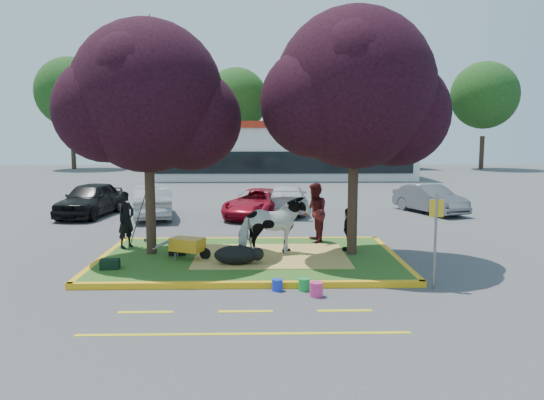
{
  "coord_description": "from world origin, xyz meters",
  "views": [
    {
      "loc": [
        0.3,
        -14.48,
        3.58
      ],
      "look_at": [
        0.64,
        0.5,
        1.66
      ],
      "focal_mm": 35.0,
      "sensor_mm": 36.0,
      "label": 1
    }
  ],
  "objects_px": {
    "bucket_green": "(304,284)",
    "calf": "(236,255)",
    "car_black": "(90,199)",
    "car_silver": "(154,201)",
    "bucket_pink": "(316,289)",
    "bucket_blue": "(277,285)",
    "sign_post": "(436,231)",
    "wheelbarrow": "(188,245)",
    "handler": "(126,220)",
    "cow": "(274,226)"
  },
  "relations": [
    {
      "from": "calf",
      "to": "wheelbarrow",
      "type": "xyz_separation_m",
      "value": [
        -1.33,
        0.55,
        0.16
      ]
    },
    {
      "from": "cow",
      "to": "wheelbarrow",
      "type": "xyz_separation_m",
      "value": [
        -2.34,
        -0.48,
        -0.42
      ]
    },
    {
      "from": "handler",
      "to": "car_black",
      "type": "distance_m",
      "value": 7.76
    },
    {
      "from": "wheelbarrow",
      "to": "bucket_green",
      "type": "distance_m",
      "value": 3.84
    },
    {
      "from": "handler",
      "to": "wheelbarrow",
      "type": "relative_size",
      "value": 1.09
    },
    {
      "from": "sign_post",
      "to": "bucket_pink",
      "type": "xyz_separation_m",
      "value": [
        -2.77,
        -0.54,
        -1.19
      ]
    },
    {
      "from": "handler",
      "to": "bucket_green",
      "type": "xyz_separation_m",
      "value": [
        5.0,
        -3.99,
        -0.86
      ]
    },
    {
      "from": "calf",
      "to": "bucket_pink",
      "type": "distance_m",
      "value": 2.97
    },
    {
      "from": "bucket_green",
      "to": "wheelbarrow",
      "type": "bearing_deg",
      "value": 140.82
    },
    {
      "from": "cow",
      "to": "bucket_pink",
      "type": "relative_size",
      "value": 6.21
    },
    {
      "from": "sign_post",
      "to": "bucket_blue",
      "type": "distance_m",
      "value": 3.82
    },
    {
      "from": "sign_post",
      "to": "bucket_blue",
      "type": "bearing_deg",
      "value": -172.83
    },
    {
      "from": "bucket_green",
      "to": "bucket_blue",
      "type": "relative_size",
      "value": 1.05
    },
    {
      "from": "cow",
      "to": "car_black",
      "type": "bearing_deg",
      "value": 19.98
    },
    {
      "from": "bucket_blue",
      "to": "car_black",
      "type": "relative_size",
      "value": 0.06
    },
    {
      "from": "calf",
      "to": "bucket_green",
      "type": "xyz_separation_m",
      "value": [
        1.63,
        -1.86,
        -0.26
      ]
    },
    {
      "from": "bucket_pink",
      "to": "car_silver",
      "type": "distance_m",
      "value": 12.38
    },
    {
      "from": "bucket_pink",
      "to": "car_black",
      "type": "xyz_separation_m",
      "value": [
        -8.52,
        11.45,
        0.57
      ]
    },
    {
      "from": "wheelbarrow",
      "to": "bucket_pink",
      "type": "xyz_separation_m",
      "value": [
        3.19,
        -2.86,
        -0.4
      ]
    },
    {
      "from": "sign_post",
      "to": "bucket_blue",
      "type": "relative_size",
      "value": 8.36
    },
    {
      "from": "bucket_blue",
      "to": "car_silver",
      "type": "relative_size",
      "value": 0.06
    },
    {
      "from": "sign_post",
      "to": "cow",
      "type": "bearing_deg",
      "value": 147.99
    },
    {
      "from": "wheelbarrow",
      "to": "car_silver",
      "type": "xyz_separation_m",
      "value": [
        -2.52,
        8.11,
        0.14
      ]
    },
    {
      "from": "car_black",
      "to": "car_silver",
      "type": "bearing_deg",
      "value": -2.47
    },
    {
      "from": "handler",
      "to": "car_black",
      "type": "height_order",
      "value": "handler"
    },
    {
      "from": "wheelbarrow",
      "to": "car_silver",
      "type": "relative_size",
      "value": 0.37
    },
    {
      "from": "calf",
      "to": "handler",
      "type": "distance_m",
      "value": 4.03
    },
    {
      "from": "bucket_pink",
      "to": "calf",
      "type": "bearing_deg",
      "value": 128.9
    },
    {
      "from": "car_silver",
      "to": "bucket_pink",
      "type": "bearing_deg",
      "value": 107.05
    },
    {
      "from": "sign_post",
      "to": "bucket_green",
      "type": "height_order",
      "value": "sign_post"
    },
    {
      "from": "bucket_blue",
      "to": "bucket_green",
      "type": "bearing_deg",
      "value": 0.0
    },
    {
      "from": "wheelbarrow",
      "to": "car_black",
      "type": "height_order",
      "value": "car_black"
    },
    {
      "from": "bucket_pink",
      "to": "sign_post",
      "type": "bearing_deg",
      "value": 11.06
    },
    {
      "from": "wheelbarrow",
      "to": "handler",
      "type": "bearing_deg",
      "value": 166.68
    },
    {
      "from": "bucket_pink",
      "to": "car_silver",
      "type": "xyz_separation_m",
      "value": [
        -5.71,
        10.97,
        0.54
      ]
    },
    {
      "from": "wheelbarrow",
      "to": "bucket_pink",
      "type": "height_order",
      "value": "wheelbarrow"
    },
    {
      "from": "bucket_green",
      "to": "calf",
      "type": "bearing_deg",
      "value": 131.18
    },
    {
      "from": "cow",
      "to": "sign_post",
      "type": "relative_size",
      "value": 0.88
    },
    {
      "from": "wheelbarrow",
      "to": "bucket_green",
      "type": "bearing_deg",
      "value": -14.74
    },
    {
      "from": "bucket_pink",
      "to": "wheelbarrow",
      "type": "bearing_deg",
      "value": 138.18
    },
    {
      "from": "cow",
      "to": "calf",
      "type": "height_order",
      "value": "cow"
    },
    {
      "from": "calf",
      "to": "bucket_green",
      "type": "distance_m",
      "value": 2.49
    },
    {
      "from": "bucket_green",
      "to": "car_black",
      "type": "relative_size",
      "value": 0.07
    },
    {
      "from": "sign_post",
      "to": "bucket_green",
      "type": "xyz_separation_m",
      "value": [
        -3.0,
        -0.1,
        -1.21
      ]
    },
    {
      "from": "car_black",
      "to": "cow",
      "type": "bearing_deg",
      "value": -39.25
    },
    {
      "from": "bucket_blue",
      "to": "calf",
      "type": "bearing_deg",
      "value": 118.62
    },
    {
      "from": "calf",
      "to": "bucket_blue",
      "type": "relative_size",
      "value": 4.34
    },
    {
      "from": "calf",
      "to": "bucket_green",
      "type": "height_order",
      "value": "calf"
    },
    {
      "from": "bucket_blue",
      "to": "car_silver",
      "type": "xyz_separation_m",
      "value": [
        -4.87,
        10.52,
        0.56
      ]
    },
    {
      "from": "bucket_pink",
      "to": "cow",
      "type": "bearing_deg",
      "value": 104.33
    }
  ]
}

